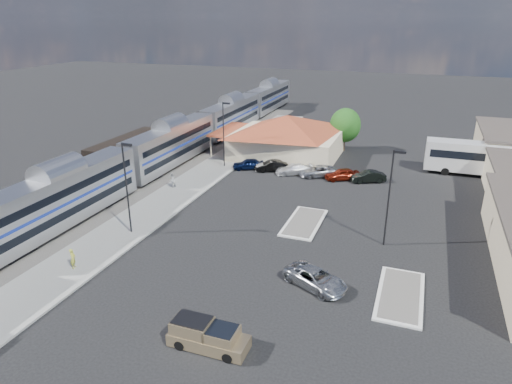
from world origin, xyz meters
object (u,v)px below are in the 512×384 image
(station_depot, at_px, (286,136))
(coach_bus, at_px, (480,157))
(suv, at_px, (315,278))
(pickup_truck, at_px, (209,336))

(station_depot, xyz_separation_m, coach_bus, (26.17, 0.32, -0.64))
(station_depot, distance_m, coach_bus, 26.18)
(station_depot, bearing_deg, suv, -69.53)
(pickup_truck, distance_m, coach_bus, 46.27)
(station_depot, height_order, suv, station_depot)
(station_depot, bearing_deg, pickup_truck, -79.73)
(pickup_truck, bearing_deg, suv, -27.44)
(suv, bearing_deg, station_depot, 46.68)
(station_depot, relative_size, pickup_truck, 3.60)
(station_depot, relative_size, suv, 3.52)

